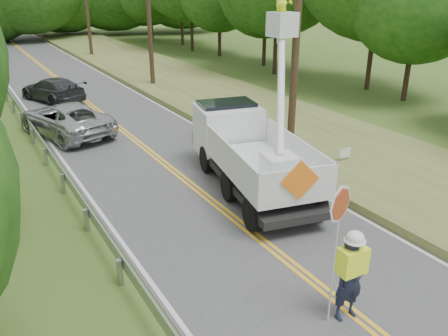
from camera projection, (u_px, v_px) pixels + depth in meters
ground at (365, 323)px, 9.94m from camera, size 140.00×140.00×0.00m
road at (136, 141)px, 21.07m from camera, size 7.20×96.00×0.03m
guardrail at (38, 138)px, 19.70m from camera, size 0.18×48.00×0.77m
utility_poles at (199, 13)px, 23.81m from camera, size 1.60×43.30×10.00m
tall_grass_verge at (262, 116)px, 24.35m from camera, size 7.00×96.00×0.30m
flagger at (350, 273)px, 9.67m from camera, size 1.21×0.53×3.24m
bucket_truck at (245, 137)px, 16.68m from camera, size 4.93×7.46×6.94m
suv_silver at (66, 119)px, 21.58m from camera, size 3.87×6.02×1.54m
suv_darkgrey at (53, 89)px, 27.62m from camera, size 3.51×5.21×1.40m
yard_sign at (345, 154)px, 17.94m from camera, size 0.54×0.05×0.78m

